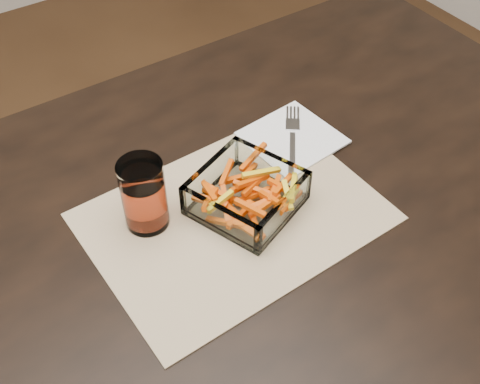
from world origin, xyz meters
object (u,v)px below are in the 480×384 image
Objects in this scene: dining_table at (196,269)px; tumbler at (144,197)px; glass_bowl at (246,195)px; fork at (292,137)px.

dining_table is 0.17m from tumbler.
glass_bowl is 0.16m from tumbler.
fork is (0.16, 0.09, -0.02)m from glass_bowl.
glass_bowl is 1.60× the size of tumbler.
tumbler is at bearing -137.06° from fork.
glass_bowl is 1.21× the size of fork.
glass_bowl reaches higher than dining_table.
tumbler is at bearing 125.36° from dining_table.
glass_bowl is at bearing -113.81° from fork.
fork is (0.27, 0.09, 0.10)m from dining_table.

